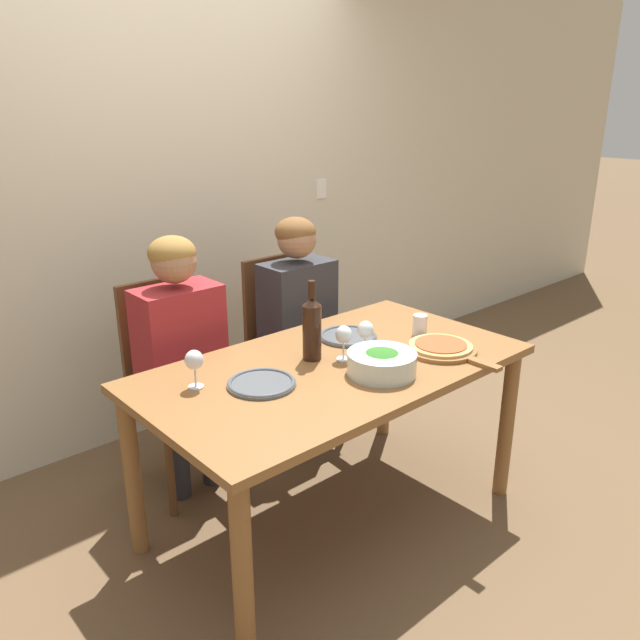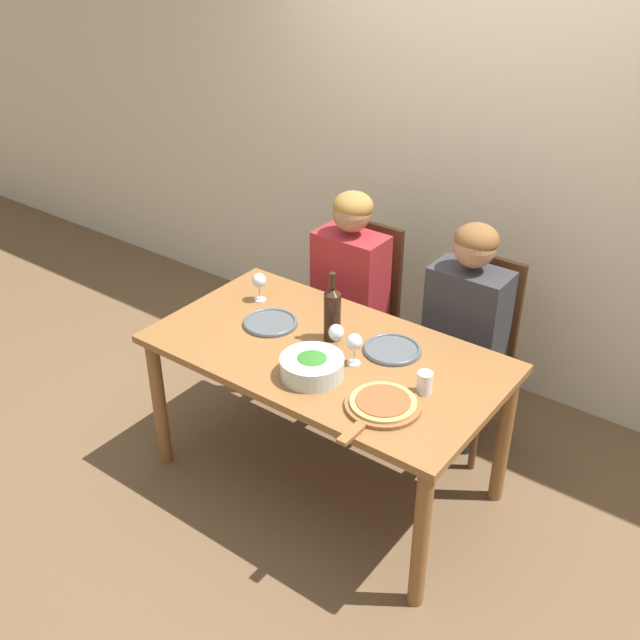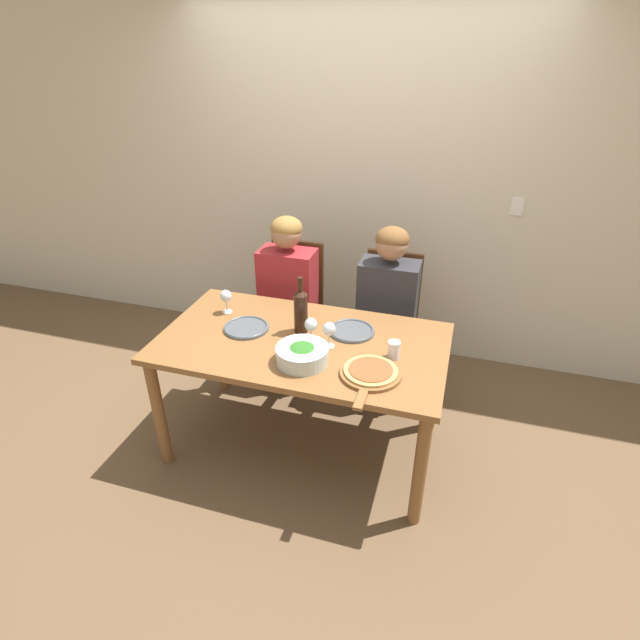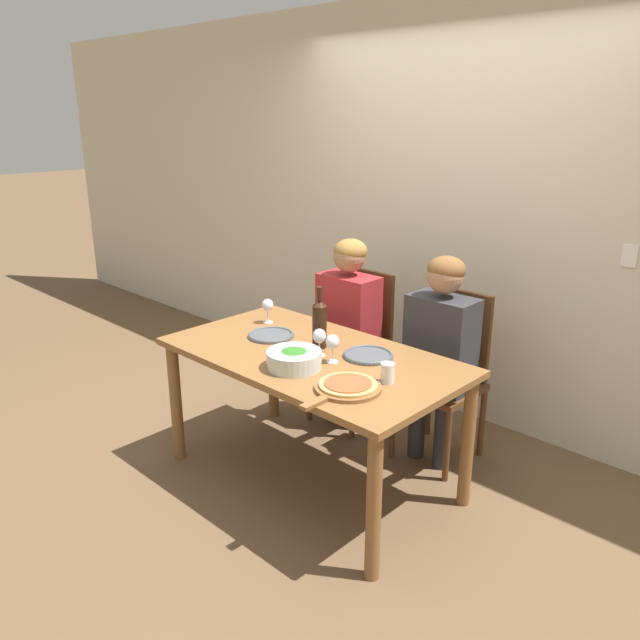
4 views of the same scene
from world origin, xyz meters
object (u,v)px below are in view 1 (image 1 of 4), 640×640
at_px(chair_left, 173,379).
at_px(wine_glass_centre, 344,337).
at_px(wine_bottle, 312,327).
at_px(wine_glass_right, 365,331).
at_px(dinner_plate_left, 262,383).
at_px(pizza_on_board, 442,348).
at_px(person_woman, 182,343).
at_px(person_man, 300,311).
at_px(broccoli_bowl, 382,363).
at_px(wine_glass_left, 194,362).
at_px(dinner_plate_right, 348,336).
at_px(chair_right, 286,343).
at_px(water_tumbler, 420,325).

xyz_separation_m(chair_left, wine_glass_centre, (0.39, -0.78, 0.34)).
height_order(wine_bottle, wine_glass_right, wine_bottle).
relative_size(dinner_plate_left, pizza_on_board, 0.58).
bearing_deg(person_woman, wine_bottle, -62.24).
distance_m(person_man, dinner_plate_left, 0.96).
bearing_deg(person_woman, broccoli_bowl, -64.84).
bearing_deg(person_man, wine_bottle, -125.52).
xyz_separation_m(wine_bottle, dinner_plate_left, (-0.31, -0.07, -0.13)).
distance_m(dinner_plate_left, pizza_on_board, 0.82).
height_order(person_man, broccoli_bowl, person_man).
relative_size(broccoli_bowl, wine_glass_left, 1.83).
relative_size(dinner_plate_right, wine_glass_right, 1.75).
height_order(wine_bottle, wine_glass_left, wine_bottle).
distance_m(chair_left, person_woman, 0.25).
relative_size(wine_bottle, wine_glass_centre, 2.25).
bearing_deg(chair_left, wine_bottle, -66.46).
bearing_deg(chair_right, dinner_plate_right, -101.19).
xyz_separation_m(chair_right, wine_bottle, (-0.40, -0.68, 0.37)).
relative_size(chair_right, broccoli_bowl, 3.61).
bearing_deg(water_tumbler, broccoli_bowl, -158.31).
distance_m(dinner_plate_right, wine_glass_left, 0.80).
height_order(pizza_on_board, water_tumbler, water_tumbler).
distance_m(chair_right, wine_glass_left, 1.14).
xyz_separation_m(chair_right, person_woman, (-0.70, -0.12, 0.22)).
bearing_deg(chair_left, water_tumbler, -43.11).
bearing_deg(dinner_plate_right, wine_glass_right, -113.37).
xyz_separation_m(dinner_plate_right, water_tumbler, (0.27, -0.19, 0.04)).
xyz_separation_m(wine_glass_right, water_tumbler, (0.36, -0.00, -0.06)).
distance_m(chair_right, broccoli_bowl, 1.06).
height_order(chair_right, person_woman, person_woman).
xyz_separation_m(wine_glass_left, water_tumbler, (1.06, -0.20, -0.06)).
bearing_deg(wine_glass_left, water_tumbler, -10.60).
bearing_deg(wine_glass_left, pizza_on_board, -21.83).
height_order(chair_left, water_tumbler, chair_left).
relative_size(person_woman, broccoli_bowl, 4.48).
relative_size(wine_bottle, wine_glass_left, 2.25).
distance_m(wine_bottle, wine_glass_left, 0.52).
bearing_deg(wine_glass_left, broccoli_bowl, -31.46).
distance_m(chair_left, wine_glass_centre, 0.93).
relative_size(broccoli_bowl, water_tumbler, 2.82).
height_order(wine_bottle, wine_glass_centre, wine_bottle).
distance_m(wine_glass_left, water_tumbler, 1.08).
distance_m(wine_bottle, pizza_on_board, 0.58).
bearing_deg(person_man, broccoli_bowl, -108.92).
bearing_deg(wine_bottle, wine_glass_right, -29.60).
bearing_deg(wine_bottle, chair_right, 59.43).
distance_m(broccoli_bowl, wine_glass_centre, 0.21).
bearing_deg(water_tumbler, wine_glass_left, 169.40).
bearing_deg(wine_glass_centre, water_tumbler, -2.48).
xyz_separation_m(chair_left, broccoli_bowl, (0.40, -0.97, 0.28)).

